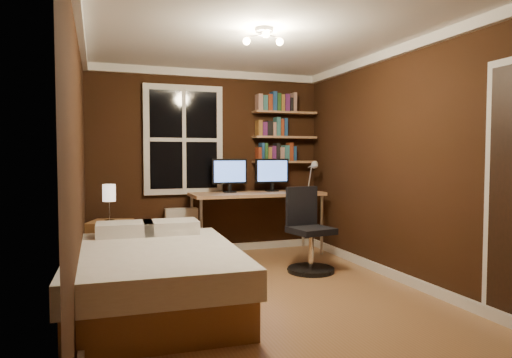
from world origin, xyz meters
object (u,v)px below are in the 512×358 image
object	(u,v)px
desk_lamp	(312,175)
bedside_lamp	(109,203)
bed	(154,276)
office_chair	(309,240)
monitor_left	(230,176)
desk	(257,197)
monitor_right	(272,175)
radiator	(181,232)
nightstand	(110,245)

from	to	relation	value
desk_lamp	bedside_lamp	bearing A→B (deg)	-177.91
bed	office_chair	world-z (taller)	office_chair
monitor_left	office_chair	distance (m)	1.47
desk	desk_lamp	bearing A→B (deg)	-5.50
monitor_right	bed	bearing A→B (deg)	-134.63
monitor_right	office_chair	xyz separation A→B (m)	(0.02, -1.14, -0.70)
radiator	nightstand	bearing A→B (deg)	-155.80
bed	monitor_left	distance (m)	2.36
bedside_lamp	office_chair	size ratio (longest dim) A/B	0.45
monitor_right	nightstand	bearing A→B (deg)	-173.04
desk	monitor_right	bearing A→B (deg)	19.21
nightstand	bedside_lamp	bearing A→B (deg)	0.00
monitor_left	desk_lamp	size ratio (longest dim) A/B	1.10
desk_lamp	office_chair	bearing A→B (deg)	-118.25
desk	radiator	bearing A→B (deg)	166.32
nightstand	desk	bearing A→B (deg)	25.08
desk	monitor_left	distance (m)	0.46
bed	monitor_left	bearing A→B (deg)	58.87
bed	nightstand	xyz separation A→B (m)	(-0.33, 1.59, -0.00)
radiator	bedside_lamp	bearing A→B (deg)	-155.80
bedside_lamp	radiator	bearing A→B (deg)	24.20
bedside_lamp	office_chair	xyz separation A→B (m)	(2.17, -0.87, -0.42)
radiator	monitor_right	world-z (taller)	monitor_right
desk	monitor_left	world-z (taller)	monitor_left
bedside_lamp	monitor_left	bearing A→B (deg)	9.66
nightstand	monitor_left	size ratio (longest dim) A/B	1.17
nightstand	monitor_left	distance (m)	1.76
nightstand	office_chair	distance (m)	2.34
nightstand	office_chair	bearing A→B (deg)	-2.00
nightstand	monitor_left	world-z (taller)	monitor_left
office_chair	nightstand	bearing A→B (deg)	148.82
bed	monitor_right	size ratio (longest dim) A/B	4.17
nightstand	bedside_lamp	world-z (taller)	bedside_lamp
monitor_right	desk	bearing A→B (deg)	-160.79
bedside_lamp	monitor_left	distance (m)	1.60
desk	office_chair	size ratio (longest dim) A/B	1.82
bed	desk	size ratio (longest dim) A/B	1.14
radiator	desk_lamp	xyz separation A→B (m)	(1.77, -0.32, 0.75)
desk	monitor_right	size ratio (longest dim) A/B	3.67
bed	bedside_lamp	bearing A→B (deg)	103.84
nightstand	desk_lamp	xyz separation A→B (m)	(2.70, 0.10, 0.78)
monitor_right	office_chair	world-z (taller)	monitor_right
radiator	desk_lamp	size ratio (longest dim) A/B	1.45
desk_lamp	monitor_left	bearing A→B (deg)	171.80
radiator	monitor_left	distance (m)	0.99
bed	bedside_lamp	world-z (taller)	bedside_lamp
desk	monitor_left	size ratio (longest dim) A/B	3.67
desk_lamp	office_chair	size ratio (longest dim) A/B	0.45
desk	office_chair	distance (m)	1.16
bedside_lamp	monitor_right	size ratio (longest dim) A/B	0.90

